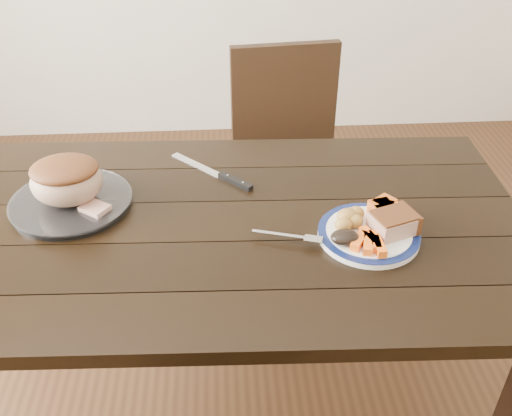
{
  "coord_description": "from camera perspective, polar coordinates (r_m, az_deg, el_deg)",
  "views": [
    {
      "loc": [
        0.0,
        -1.22,
        1.64
      ],
      "look_at": [
        0.08,
        -0.02,
        0.8
      ],
      "focal_mm": 40.0,
      "sensor_mm": 36.0,
      "label": 1
    }
  ],
  "objects": [
    {
      "name": "serving_platter",
      "position": [
        1.64,
        -17.96,
        0.44
      ],
      "size": [
        0.32,
        0.32,
        0.02
      ],
      "primitive_type": "cylinder",
      "color": "white",
      "rests_on": "dining_table"
    },
    {
      "name": "cut_slice",
      "position": [
        1.57,
        -15.8,
        -0.07
      ],
      "size": [
        0.09,
        0.08,
        0.02
      ],
      "primitive_type": "cube",
      "rotation": [
        0.0,
        0.0,
        -0.6
      ],
      "color": "tan",
      "rests_on": "serving_platter"
    },
    {
      "name": "pumpkin_wedges",
      "position": [
        1.52,
        12.86,
        -0.2
      ],
      "size": [
        0.09,
        0.1,
        0.04
      ],
      "color": "orange",
      "rests_on": "dinner_plate"
    },
    {
      "name": "ground",
      "position": [
        2.04,
        -2.4,
        -18.48
      ],
      "size": [
        4.0,
        4.0,
        0.0
      ],
      "primitive_type": "plane",
      "color": "#472B16",
      "rests_on": "ground"
    },
    {
      "name": "chair_far",
      "position": [
        2.27,
        3.3,
        5.38
      ],
      "size": [
        0.46,
        0.47,
        0.93
      ],
      "rotation": [
        0.0,
        0.0,
        3.25
      ],
      "color": "black",
      "rests_on": "ground"
    },
    {
      "name": "roasted_potatoes",
      "position": [
        1.47,
        9.32,
        -0.99
      ],
      "size": [
        0.09,
        0.09,
        0.04
      ],
      "color": "gold",
      "rests_on": "dinner_plate"
    },
    {
      "name": "dinner_plate",
      "position": [
        1.47,
        11.18,
        -2.62
      ],
      "size": [
        0.26,
        0.26,
        0.02
      ],
      "primitive_type": "cylinder",
      "color": "white",
      "rests_on": "dining_table"
    },
    {
      "name": "roast_joint",
      "position": [
        1.6,
        -18.4,
        2.52
      ],
      "size": [
        0.19,
        0.16,
        0.12
      ],
      "primitive_type": "ellipsoid",
      "color": "tan",
      "rests_on": "serving_platter"
    },
    {
      "name": "carrot_batons",
      "position": [
        1.41,
        11.32,
        -3.36
      ],
      "size": [
        0.08,
        0.11,
        0.02
      ],
      "color": "orange",
      "rests_on": "dinner_plate"
    },
    {
      "name": "fork",
      "position": [
        1.42,
        3.66,
        -2.89
      ],
      "size": [
        0.18,
        0.07,
        0.0
      ],
      "rotation": [
        0.0,
        0.0,
        -0.28
      ],
      "color": "silver",
      "rests_on": "dinner_plate"
    },
    {
      "name": "dark_mushroom",
      "position": [
        1.41,
        8.88,
        -2.9
      ],
      "size": [
        0.07,
        0.05,
        0.03
      ],
      "primitive_type": "ellipsoid",
      "color": "black",
      "rests_on": "dinner_plate"
    },
    {
      "name": "dining_table",
      "position": [
        1.57,
        -2.98,
        -3.98
      ],
      "size": [
        1.63,
        0.96,
        0.75
      ],
      "rotation": [
        0.0,
        0.0,
        -0.03
      ],
      "color": "black",
      "rests_on": "ground"
    },
    {
      "name": "pork_slice",
      "position": [
        1.46,
        13.55,
        -1.52
      ],
      "size": [
        0.13,
        0.11,
        0.05
      ],
      "primitive_type": "cube",
      "rotation": [
        0.0,
        0.0,
        0.34
      ],
      "color": "tan",
      "rests_on": "dinner_plate"
    },
    {
      "name": "plate_rim",
      "position": [
        1.47,
        11.22,
        -2.36
      ],
      "size": [
        0.26,
        0.26,
        0.02
      ],
      "primitive_type": "torus",
      "color": "#0E1A49",
      "rests_on": "dinner_plate"
    },
    {
      "name": "carving_knife",
      "position": [
        1.68,
        -3.09,
        3.12
      ],
      "size": [
        0.24,
        0.24,
        0.01
      ],
      "rotation": [
        0.0,
        0.0,
        -0.78
      ],
      "color": "silver",
      "rests_on": "dining_table"
    }
  ]
}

